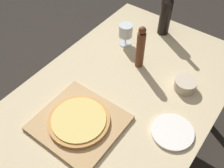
{
  "coord_description": "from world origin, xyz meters",
  "views": [
    {
      "loc": [
        0.49,
        -0.64,
        1.84
      ],
      "look_at": [
        -0.04,
        0.09,
        0.83
      ],
      "focal_mm": 42.0,
      "sensor_mm": 36.0,
      "label": 1
    }
  ],
  "objects_px": {
    "wine_bottle": "(166,14)",
    "pepper_mill": "(141,48)",
    "wine_glass": "(126,31)",
    "pizza": "(79,120)",
    "small_bowl": "(185,84)"
  },
  "relations": [
    {
      "from": "wine_bottle",
      "to": "pepper_mill",
      "type": "bearing_deg",
      "value": -83.51
    },
    {
      "from": "wine_bottle",
      "to": "wine_glass",
      "type": "relative_size",
      "value": 2.49
    },
    {
      "from": "pizza",
      "to": "wine_glass",
      "type": "bearing_deg",
      "value": 104.73
    },
    {
      "from": "pizza",
      "to": "pepper_mill",
      "type": "height_order",
      "value": "pepper_mill"
    },
    {
      "from": "pizza",
      "to": "wine_glass",
      "type": "distance_m",
      "value": 0.66
    },
    {
      "from": "pizza",
      "to": "pepper_mill",
      "type": "bearing_deg",
      "value": 88.89
    },
    {
      "from": "pepper_mill",
      "to": "pizza",
      "type": "bearing_deg",
      "value": -91.11
    },
    {
      "from": "wine_glass",
      "to": "small_bowl",
      "type": "distance_m",
      "value": 0.49
    },
    {
      "from": "wine_bottle",
      "to": "pepper_mill",
      "type": "distance_m",
      "value": 0.36
    },
    {
      "from": "wine_glass",
      "to": "wine_bottle",
      "type": "bearing_deg",
      "value": 61.01
    },
    {
      "from": "wine_glass",
      "to": "pepper_mill",
      "type": "bearing_deg",
      "value": -33.05
    },
    {
      "from": "wine_bottle",
      "to": "pepper_mill",
      "type": "xyz_separation_m",
      "value": [
        0.04,
        -0.36,
        -0.01
      ]
    },
    {
      "from": "wine_bottle",
      "to": "pepper_mill",
      "type": "height_order",
      "value": "wine_bottle"
    },
    {
      "from": "pizza",
      "to": "wine_bottle",
      "type": "height_order",
      "value": "wine_bottle"
    },
    {
      "from": "wine_bottle",
      "to": "wine_glass",
      "type": "distance_m",
      "value": 0.28
    }
  ]
}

